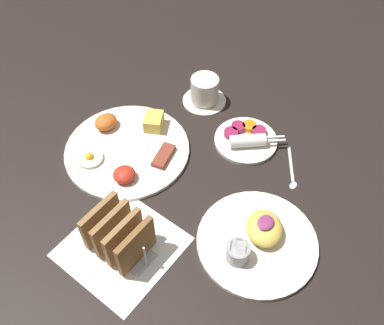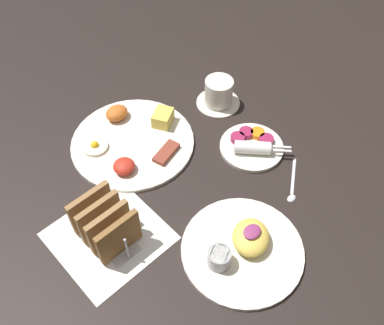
{
  "view_description": "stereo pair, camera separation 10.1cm",
  "coord_description": "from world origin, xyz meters",
  "views": [
    {
      "loc": [
        -0.46,
        -0.35,
        0.81
      ],
      "look_at": [
        0.05,
        0.04,
        0.03
      ],
      "focal_mm": 40.0,
      "sensor_mm": 36.0,
      "label": 1
    },
    {
      "loc": [
        -0.39,
        -0.42,
        0.81
      ],
      "look_at": [
        0.05,
        0.04,
        0.03
      ],
      "focal_mm": 40.0,
      "sensor_mm": 36.0,
      "label": 2
    }
  ],
  "objects": [
    {
      "name": "toast_rack",
      "position": [
        -0.2,
        0.04,
        0.05
      ],
      "size": [
        0.1,
        0.15,
        0.1
      ],
      "color": "#B7B7BC",
      "rests_on": "ground_plane"
    },
    {
      "name": "plate_breakfast",
      "position": [
        0.0,
        0.21,
        0.01
      ],
      "size": [
        0.31,
        0.31,
        0.05
      ],
      "color": "silver",
      "rests_on": "ground_plane"
    },
    {
      "name": "plate_condiments",
      "position": [
        0.21,
        -0.01,
        0.01
      ],
      "size": [
        0.16,
        0.17,
        0.04
      ],
      "color": "silver",
      "rests_on": "ground_plane"
    },
    {
      "name": "plate_foreground",
      "position": [
        -0.02,
        -0.18,
        0.01
      ],
      "size": [
        0.26,
        0.26,
        0.06
      ],
      "color": "silver",
      "rests_on": "ground_plane"
    },
    {
      "name": "napkin_flat",
      "position": [
        -0.2,
        0.04,
        0.0
      ],
      "size": [
        0.22,
        0.22,
        0.0
      ],
      "color": "white",
      "rests_on": "ground_plane"
    },
    {
      "name": "ground_plane",
      "position": [
        0.0,
        0.0,
        0.0
      ],
      "size": [
        3.0,
        3.0,
        0.0
      ],
      "primitive_type": "plane",
      "color": "black"
    },
    {
      "name": "teaspoon",
      "position": [
        0.19,
        -0.15,
        0.0
      ],
      "size": [
        0.11,
        0.08,
        0.01
      ],
      "color": "silver",
      "rests_on": "ground_plane"
    },
    {
      "name": "coffee_cup",
      "position": [
        0.26,
        0.17,
        0.04
      ],
      "size": [
        0.12,
        0.12,
        0.08
      ],
      "color": "silver",
      "rests_on": "ground_plane"
    }
  ]
}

